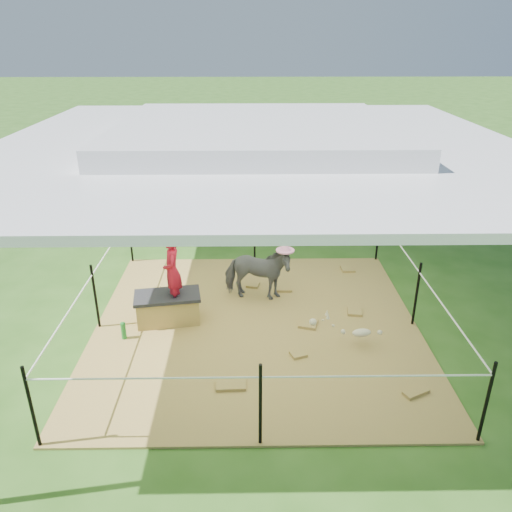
{
  "coord_description": "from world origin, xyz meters",
  "views": [
    {
      "loc": [
        -0.1,
        -6.14,
        3.87
      ],
      "look_at": [
        0.0,
        0.6,
        0.85
      ],
      "focal_mm": 35.0,
      "sensor_mm": 36.0,
      "label": 1
    }
  ],
  "objects_px": {
    "green_bottle": "(124,331)",
    "trash_barrel": "(403,184)",
    "straw_bale": "(168,309)",
    "picnic_table_near": "(299,169)",
    "pony": "(257,273)",
    "foal": "(362,331)",
    "woman": "(172,264)",
    "picnic_table_far": "(441,157)",
    "distant_person": "(342,161)"
  },
  "relations": [
    {
      "from": "green_bottle",
      "to": "trash_barrel",
      "type": "relative_size",
      "value": 0.27
    },
    {
      "from": "straw_bale",
      "to": "picnic_table_near",
      "type": "distance_m",
      "value": 8.13
    },
    {
      "from": "pony",
      "to": "foal",
      "type": "xyz_separation_m",
      "value": [
        1.37,
        -1.31,
        -0.22
      ]
    },
    {
      "from": "woman",
      "to": "foal",
      "type": "xyz_separation_m",
      "value": [
        2.57,
        -0.66,
        -0.69
      ]
    },
    {
      "from": "picnic_table_far",
      "to": "distant_person",
      "type": "distance_m",
      "value": 3.59
    },
    {
      "from": "straw_bale",
      "to": "green_bottle",
      "type": "distance_m",
      "value": 0.71
    },
    {
      "from": "woman",
      "to": "foal",
      "type": "relative_size",
      "value": 1.31
    },
    {
      "from": "trash_barrel",
      "to": "distant_person",
      "type": "bearing_deg",
      "value": 129.43
    },
    {
      "from": "green_bottle",
      "to": "distant_person",
      "type": "bearing_deg",
      "value": 60.65
    },
    {
      "from": "foal",
      "to": "picnic_table_far",
      "type": "bearing_deg",
      "value": 56.93
    },
    {
      "from": "picnic_table_near",
      "to": "straw_bale",
      "type": "bearing_deg",
      "value": -123.13
    },
    {
      "from": "straw_bale",
      "to": "foal",
      "type": "relative_size",
      "value": 1.09
    },
    {
      "from": "picnic_table_near",
      "to": "pony",
      "type": "bearing_deg",
      "value": -114.96
    },
    {
      "from": "woman",
      "to": "trash_barrel",
      "type": "height_order",
      "value": "woman"
    },
    {
      "from": "woman",
      "to": "picnic_table_far",
      "type": "height_order",
      "value": "woman"
    },
    {
      "from": "green_bottle",
      "to": "picnic_table_near",
      "type": "xyz_separation_m",
      "value": [
        3.15,
        8.15,
        0.18
      ]
    },
    {
      "from": "foal",
      "to": "trash_barrel",
      "type": "relative_size",
      "value": 0.88
    },
    {
      "from": "trash_barrel",
      "to": "distant_person",
      "type": "relative_size",
      "value": 0.68
    },
    {
      "from": "green_bottle",
      "to": "woman",
      "type": "bearing_deg",
      "value": 34.7
    },
    {
      "from": "picnic_table_near",
      "to": "foal",
      "type": "bearing_deg",
      "value": -104.03
    },
    {
      "from": "pony",
      "to": "picnic_table_far",
      "type": "relative_size",
      "value": 0.52
    },
    {
      "from": "woman",
      "to": "foal",
      "type": "distance_m",
      "value": 2.74
    },
    {
      "from": "green_bottle",
      "to": "picnic_table_far",
      "type": "relative_size",
      "value": 0.12
    },
    {
      "from": "trash_barrel",
      "to": "distant_person",
      "type": "distance_m",
      "value": 1.99
    },
    {
      "from": "foal",
      "to": "picnic_table_far",
      "type": "relative_size",
      "value": 0.4
    },
    {
      "from": "picnic_table_far",
      "to": "straw_bale",
      "type": "bearing_deg",
      "value": -113.89
    },
    {
      "from": "straw_bale",
      "to": "distant_person",
      "type": "relative_size",
      "value": 0.65
    },
    {
      "from": "picnic_table_far",
      "to": "trash_barrel",
      "type": "bearing_deg",
      "value": -108.64
    },
    {
      "from": "foal",
      "to": "distant_person",
      "type": "height_order",
      "value": "distant_person"
    },
    {
      "from": "foal",
      "to": "trash_barrel",
      "type": "bearing_deg",
      "value": 61.61
    },
    {
      "from": "green_bottle",
      "to": "trash_barrel",
      "type": "xyz_separation_m",
      "value": [
        5.55,
        6.1,
        0.3
      ]
    },
    {
      "from": "woman",
      "to": "foal",
      "type": "bearing_deg",
      "value": 66.46
    },
    {
      "from": "picnic_table_near",
      "to": "distant_person",
      "type": "height_order",
      "value": "distant_person"
    },
    {
      "from": "straw_bale",
      "to": "foal",
      "type": "distance_m",
      "value": 2.75
    },
    {
      "from": "distant_person",
      "to": "picnic_table_near",
      "type": "bearing_deg",
      "value": -0.18
    },
    {
      "from": "green_bottle",
      "to": "picnic_table_far",
      "type": "bearing_deg",
      "value": 50.31
    },
    {
      "from": "picnic_table_near",
      "to": "picnic_table_far",
      "type": "xyz_separation_m",
      "value": [
        4.41,
        0.96,
        0.09
      ]
    },
    {
      "from": "picnic_table_far",
      "to": "green_bottle",
      "type": "bearing_deg",
      "value": -114.59
    },
    {
      "from": "foal",
      "to": "trash_barrel",
      "type": "height_order",
      "value": "trash_barrel"
    },
    {
      "from": "pony",
      "to": "woman",
      "type": "bearing_deg",
      "value": 127.23
    },
    {
      "from": "woman",
      "to": "picnic_table_near",
      "type": "distance_m",
      "value": 8.12
    },
    {
      "from": "straw_bale",
      "to": "trash_barrel",
      "type": "xyz_separation_m",
      "value": [
        5.0,
        5.65,
        0.23
      ]
    },
    {
      "from": "trash_barrel",
      "to": "foal",
      "type": "bearing_deg",
      "value": -110.3
    },
    {
      "from": "trash_barrel",
      "to": "picnic_table_far",
      "type": "bearing_deg",
      "value": 56.27
    },
    {
      "from": "picnic_table_far",
      "to": "distant_person",
      "type": "bearing_deg",
      "value": -140.6
    },
    {
      "from": "picnic_table_near",
      "to": "distant_person",
      "type": "bearing_deg",
      "value": -38.74
    },
    {
      "from": "woman",
      "to": "green_bottle",
      "type": "distance_m",
      "value": 1.12
    },
    {
      "from": "straw_bale",
      "to": "pony",
      "type": "distance_m",
      "value": 1.47
    },
    {
      "from": "trash_barrel",
      "to": "picnic_table_far",
      "type": "xyz_separation_m",
      "value": [
        2.01,
        3.01,
        -0.03
      ]
    },
    {
      "from": "pony",
      "to": "picnic_table_far",
      "type": "height_order",
      "value": "pony"
    }
  ]
}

